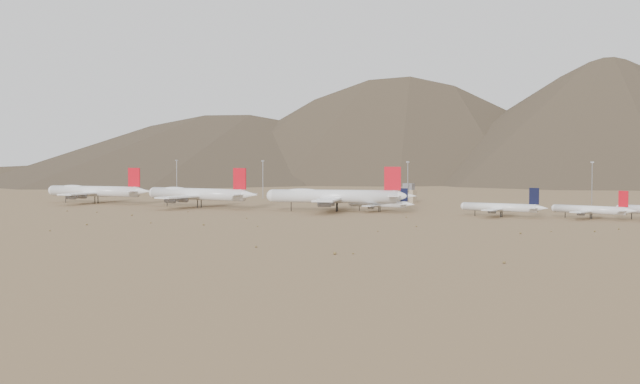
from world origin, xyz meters
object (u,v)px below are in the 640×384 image
at_px(widebody_east, 335,196).
at_px(widebody_west, 95,191).
at_px(narrowbody_b, 502,207).
at_px(control_tower, 409,194).
at_px(narrowbody_a, 380,204).
at_px(widebody_centre, 198,194).

bearing_deg(widebody_east, widebody_west, 163.37).
height_order(widebody_west, widebody_east, widebody_east).
xyz_separation_m(widebody_east, narrowbody_b, (89.20, -2.30, -3.49)).
relative_size(widebody_west, control_tower, 6.15).
bearing_deg(control_tower, widebody_west, -153.63).
distance_m(narrowbody_a, narrowbody_b, 68.43).
distance_m(widebody_centre, narrowbody_b, 172.22).
bearing_deg(control_tower, widebody_east, -96.01).
bearing_deg(narrowbody_b, control_tower, 137.04).
height_order(widebody_west, widebody_centre, widebody_centre).
height_order(widebody_centre, narrowbody_b, widebody_centre).
bearing_deg(narrowbody_b, widebody_east, -174.69).
bearing_deg(widebody_centre, widebody_west, 179.58).
height_order(widebody_east, narrowbody_b, widebody_east).
relative_size(narrowbody_b, control_tower, 3.66).
xyz_separation_m(widebody_west, narrowbody_a, (184.22, 3.02, -3.44)).
height_order(widebody_centre, narrowbody_a, widebody_centre).
height_order(widebody_centre, control_tower, widebody_centre).
xyz_separation_m(widebody_centre, narrowbody_b, (172.19, 0.59, -3.09)).
xyz_separation_m(narrowbody_b, control_tower, (-79.56, 93.96, 0.60)).
relative_size(widebody_east, control_tower, 6.54).
bearing_deg(narrowbody_a, widebody_east, -152.59).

